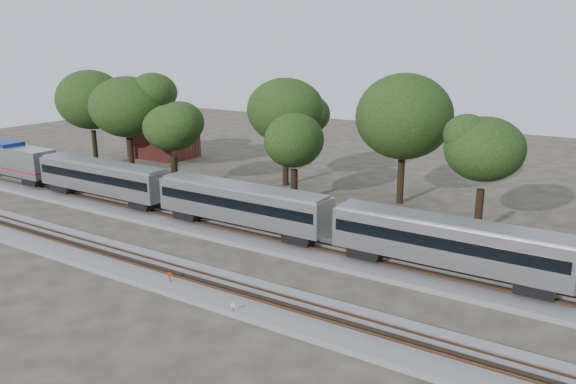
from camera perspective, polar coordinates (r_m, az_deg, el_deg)
name	(u,v)px	position (r m, az deg, el deg)	size (l,w,h in m)	color
ground	(202,259)	(45.21, -8.69, -6.74)	(160.00, 160.00, 0.00)	#383328
track_far	(248,235)	(49.48, -4.12, -4.40)	(160.00, 5.00, 0.73)	slate
track_near	(166,273)	(42.46, -12.28, -8.09)	(160.00, 5.00, 0.73)	slate
train	(243,203)	(48.87, -4.63, -1.08)	(87.06, 3.00, 4.42)	silver
switch_stand_red	(170,278)	(40.41, -11.91, -8.50)	(0.34, 0.15, 1.12)	#512D19
switch_stand_white	(233,308)	(35.74, -5.58, -11.69)	(0.30, 0.09, 0.94)	#512D19
switch_lever	(213,304)	(37.41, -7.58, -11.24)	(0.50, 0.30, 0.30)	#512D19
brick_building	(164,142)	(85.72, -12.53, 4.97)	(9.21, 6.55, 4.39)	maroon
tree_0	(91,100)	(81.00, -19.40, 8.82)	(9.24, 9.24, 13.02)	black
tree_1	(128,107)	(74.46, -15.97, 8.29)	(8.81, 8.81, 12.42)	black
tree_2	(172,128)	(65.49, -11.70, 6.40)	(7.31, 7.31, 10.31)	black
tree_3	(286,111)	(65.79, -0.25, 8.26)	(9.05, 9.05, 12.76)	black
tree_4	(294,141)	(58.32, 0.64, 5.25)	(6.87, 6.87, 9.68)	black
tree_5	(404,117)	(59.17, 11.70, 7.50)	(9.37, 9.37, 13.21)	black
tree_6	(484,149)	(51.14, 19.33, 4.10)	(7.83, 7.83, 11.04)	black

